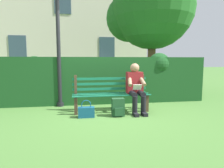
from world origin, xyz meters
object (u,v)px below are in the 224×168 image
at_px(park_bench, 111,93).
at_px(person_seated, 136,86).
at_px(handbag, 86,112).
at_px(tree, 148,10).
at_px(backpack, 118,107).
at_px(lamp_post, 58,29).

bearing_deg(park_bench, person_seated, 162.71).
bearing_deg(handbag, park_bench, -141.84).
bearing_deg(person_seated, handbag, 14.46).
distance_m(tree, handbag, 5.07).
relative_size(park_bench, tree, 0.39).
height_order(backpack, handbag, backpack).
relative_size(backpack, lamp_post, 0.12).
bearing_deg(tree, backpack, 60.92).
relative_size(person_seated, lamp_post, 0.35).
relative_size(park_bench, person_seated, 1.59).
xyz_separation_m(park_bench, tree, (-1.89, -2.74, 2.68)).
bearing_deg(person_seated, park_bench, -17.29).
distance_m(park_bench, lamp_post, 2.16).
distance_m(person_seated, lamp_post, 2.50).
bearing_deg(lamp_post, person_seated, 154.21).
distance_m(person_seated, backpack, 0.72).
bearing_deg(park_bench, backpack, 99.02).
relative_size(person_seated, backpack, 2.90).
relative_size(tree, handbag, 12.32).
bearing_deg(person_seated, tree, -114.23).
relative_size(person_seated, tree, 0.25).
relative_size(park_bench, handbag, 4.81).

